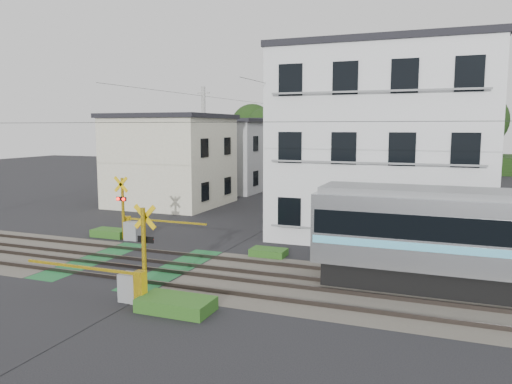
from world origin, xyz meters
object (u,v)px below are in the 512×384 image
at_px(crossing_signal_near, 133,280).
at_px(pedestrian, 346,171).
at_px(crossing_signal_far, 131,225).
at_px(apartment_block, 384,142).

bearing_deg(crossing_signal_near, pedestrian, 91.58).
distance_m(crossing_signal_near, pedestrian, 39.65).
bearing_deg(crossing_signal_far, pedestrian, 82.80).
xyz_separation_m(apartment_block, pedestrian, (-7.00, 26.49, -3.87)).
xyz_separation_m(crossing_signal_far, pedestrian, (4.08, 32.33, 0.07)).
bearing_deg(crossing_signal_far, crossing_signal_near, -54.71).
height_order(crossing_signal_near, pedestrian, crossing_signal_near).
distance_m(crossing_signal_far, pedestrian, 32.58).
height_order(crossing_signal_near, apartment_block, apartment_block).
bearing_deg(crossing_signal_near, crossing_signal_far, 125.29).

